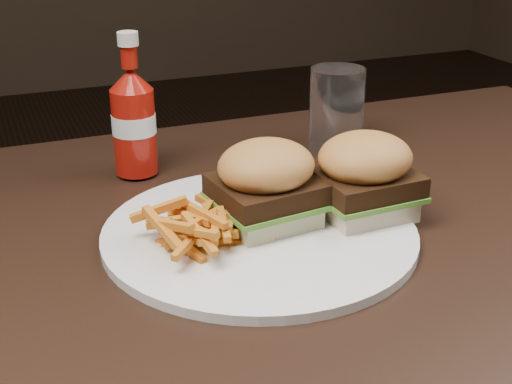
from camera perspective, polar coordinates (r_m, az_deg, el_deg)
name	(u,v)px	position (r m, az deg, el deg)	size (l,w,h in m)	color
dining_table	(318,239)	(0.83, 5.00, -3.76)	(1.20, 0.80, 0.04)	black
plate	(259,233)	(0.78, 0.28, -3.30)	(0.34, 0.34, 0.01)	white
sandwich_half_a	(266,214)	(0.79, 0.80, -1.73)	(0.10, 0.09, 0.02)	beige
sandwich_half_b	(362,204)	(0.82, 8.49, -0.97)	(0.10, 0.09, 0.02)	#FCE6C5
fries_pile	(203,222)	(0.75, -4.29, -2.39)	(0.10, 0.10, 0.04)	orange
ketchup_bottle	(134,132)	(0.94, -9.70, 4.79)	(0.06, 0.06, 0.11)	#9B130A
tumbler	(337,110)	(1.04, 6.46, 6.51)	(0.08, 0.08, 0.12)	white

